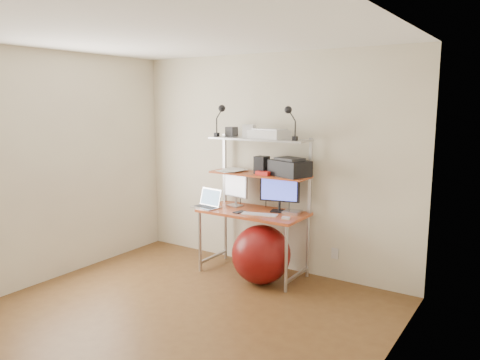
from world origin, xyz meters
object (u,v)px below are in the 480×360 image
object	(u,v)px
monitor_silver	(236,188)
laptop	(208,203)
exercise_ball	(261,254)
printer	(289,167)
monitor_black	(280,192)

from	to	relation	value
monitor_silver	laptop	size ratio (longest dim) A/B	1.19
monitor_silver	exercise_ball	distance (m)	0.87
laptop	printer	size ratio (longest dim) A/B	0.69
monitor_silver	printer	world-z (taller)	printer
printer	exercise_ball	world-z (taller)	printer
laptop	exercise_ball	size ratio (longest dim) A/B	0.53
monitor_silver	laptop	world-z (taller)	monitor_silver
monitor_black	laptop	distance (m)	0.86
laptop	monitor_black	bearing A→B (deg)	27.19
laptop	printer	distance (m)	1.05
laptop	exercise_ball	bearing A→B (deg)	4.86
monitor_silver	monitor_black	xyz separation A→B (m)	(0.57, 0.02, 0.01)
monitor_silver	printer	bearing A→B (deg)	14.97
exercise_ball	monitor_black	bearing A→B (deg)	81.66
monitor_black	exercise_ball	world-z (taller)	monitor_black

